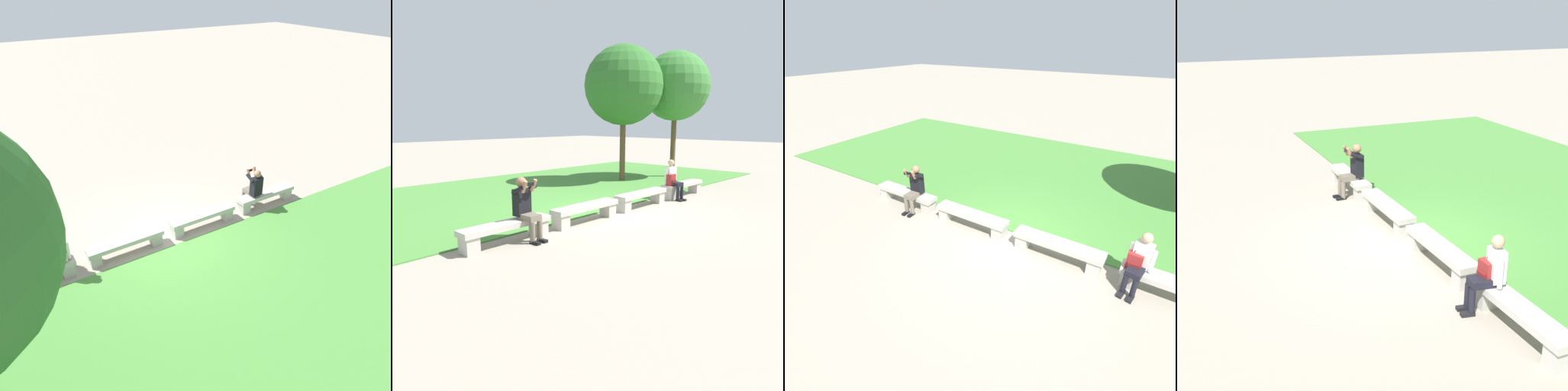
{
  "view_description": "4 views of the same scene",
  "coord_description": "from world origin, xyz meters",
  "views": [
    {
      "loc": [
        3.73,
        7.6,
        6.29
      ],
      "look_at": [
        -0.97,
        -0.04,
        1.07
      ],
      "focal_mm": 35.0,
      "sensor_mm": 36.0,
      "label": 1
    },
    {
      "loc": [
        -7.75,
        -6.31,
        2.45
      ],
      "look_at": [
        -1.59,
        -0.47,
        0.79
      ],
      "focal_mm": 35.0,
      "sensor_mm": 36.0,
      "label": 2
    },
    {
      "loc": [
        2.69,
        -5.55,
        4.47
      ],
      "look_at": [
        -0.85,
        -0.07,
        1.07
      ],
      "focal_mm": 28.0,
      "sensor_mm": 36.0,
      "label": 3
    },
    {
      "loc": [
        8.93,
        -4.59,
        4.5
      ],
      "look_at": [
        -1.0,
        -0.41,
        0.73
      ],
      "focal_mm": 50.0,
      "sensor_mm": 36.0,
      "label": 4
    }
  ],
  "objects": [
    {
      "name": "bench_far",
      "position": [
        3.5,
        0.0,
        0.3
      ],
      "size": [
        2.03,
        0.4,
        0.45
      ],
      "color": "#B7B2A8",
      "rests_on": "ground"
    },
    {
      "name": "ground_plane",
      "position": [
        0.0,
        0.0,
        0.0
      ],
      "size": [
        80.0,
        80.0,
        0.0
      ],
      "primitive_type": "plane",
      "color": "gray"
    },
    {
      "name": "bench_main",
      "position": [
        -3.5,
        0.0,
        0.3
      ],
      "size": [
        2.03,
        0.4,
        0.45
      ],
      "color": "#B7B2A8",
      "rests_on": "ground"
    },
    {
      "name": "person_distant",
      "position": [
        2.77,
        -0.07,
        0.67
      ],
      "size": [
        0.47,
        0.71,
        1.26
      ],
      "color": "black",
      "rests_on": "ground"
    },
    {
      "name": "grass_strip",
      "position": [
        0.0,
        4.38,
        0.01
      ],
      "size": [
        21.02,
        8.0,
        0.03
      ],
      "primitive_type": "cube",
      "color": "#478438",
      "rests_on": "ground"
    },
    {
      "name": "bench_near",
      "position": [
        -1.17,
        0.0,
        0.3
      ],
      "size": [
        2.03,
        0.4,
        0.45
      ],
      "color": "#B7B2A8",
      "rests_on": "ground"
    },
    {
      "name": "person_photographer",
      "position": [
        -3.05,
        -0.08,
        0.74
      ],
      "size": [
        0.49,
        0.74,
        1.32
      ],
      "color": "black",
      "rests_on": "ground"
    },
    {
      "name": "bench_mid",
      "position": [
        1.17,
        0.0,
        0.3
      ],
      "size": [
        2.03,
        0.4,
        0.45
      ],
      "color": "#B7B2A8",
      "rests_on": "ground"
    },
    {
      "name": "backpack",
      "position": [
        2.69,
        -0.04,
        0.63
      ],
      "size": [
        0.28,
        0.24,
        0.43
      ],
      "color": "maroon",
      "rests_on": "bench_far"
    }
  ]
}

